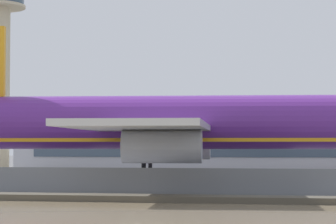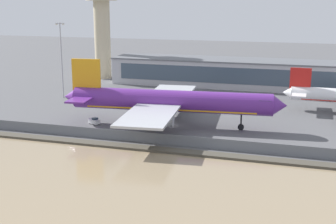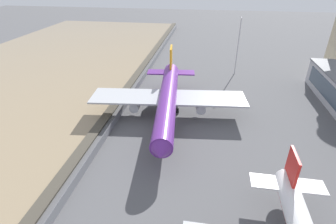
{
  "view_description": "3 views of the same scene",
  "coord_description": "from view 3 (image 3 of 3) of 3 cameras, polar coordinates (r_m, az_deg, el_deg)",
  "views": [
    {
      "loc": [
        13.84,
        -80.81,
        4.31
      ],
      "look_at": [
        -1.07,
        -2.7,
        7.69
      ],
      "focal_mm": 85.0,
      "sensor_mm": 36.0,
      "label": 1
    },
    {
      "loc": [
        33.07,
        -111.77,
        31.92
      ],
      "look_at": [
        -1.17,
        0.51,
        3.42
      ],
      "focal_mm": 50.0,
      "sensor_mm": 36.0,
      "label": 2
    },
    {
      "loc": [
        71.79,
        10.61,
        42.22
      ],
      "look_at": [
        3.46,
        -0.13,
        4.03
      ],
      "focal_mm": 28.0,
      "sensor_mm": 36.0,
      "label": 3
    }
  ],
  "objects": [
    {
      "name": "shoreline_seawall",
      "position": [
        88.78,
        -12.74,
        -0.09
      ],
      "size": [
        320.0,
        3.0,
        0.5
      ],
      "color": "#474238",
      "rests_on": "ground"
    },
    {
      "name": "perimeter_fence",
      "position": [
        86.84,
        -10.04,
        0.26
      ],
      "size": [
        280.0,
        0.1,
        2.47
      ],
      "color": "slate",
      "rests_on": "ground"
    },
    {
      "name": "cargo_jet_purple",
      "position": [
        81.76,
        -0.04,
        2.97
      ],
      "size": [
        57.68,
        49.72,
        16.96
      ],
      "color": "#602889",
      "rests_on": "ground"
    },
    {
      "name": "baggage_tug",
      "position": [
        101.69,
        -0.38,
        4.87
      ],
      "size": [
        3.58,
        2.87,
        1.8
      ],
      "color": "white",
      "rests_on": "ground"
    },
    {
      "name": "apron_light_mast_apron_west",
      "position": [
        120.02,
        15.02,
        14.15
      ],
      "size": [
        3.2,
        0.4,
        24.54
      ],
      "color": "#A8A8AD",
      "rests_on": "ground"
    },
    {
      "name": "ground_plane",
      "position": [
        83.95,
        0.46,
        -1.29
      ],
      "size": [
        500.0,
        500.0,
        0.0
      ],
      "primitive_type": "plane",
      "color": "#565659"
    }
  ]
}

